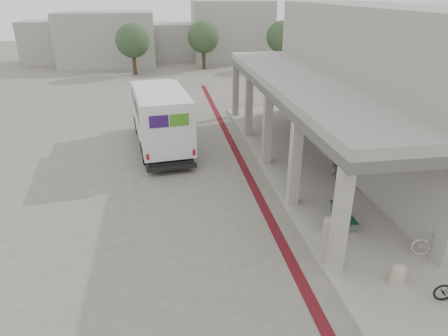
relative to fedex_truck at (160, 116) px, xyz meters
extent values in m
plane|color=#656257|center=(2.74, -7.56, -1.69)|extent=(120.00, 120.00, 0.00)
cube|color=#521016|center=(3.74, -5.56, -1.68)|extent=(0.35, 40.00, 0.01)
cube|color=gray|center=(6.74, -7.56, -1.63)|extent=(4.40, 28.00, 0.12)
cube|color=gray|center=(10.09, -3.06, 1.81)|extent=(4.30, 17.00, 7.00)
cube|color=#53514E|center=(6.34, -3.06, 1.81)|extent=(3.40, 16.90, 0.35)
cube|color=gray|center=(6.34, -3.06, 2.16)|extent=(3.40, 16.90, 0.35)
cube|color=#9A9891|center=(-5.26, 26.44, 1.06)|extent=(10.00, 6.00, 5.50)
cube|color=#9A9891|center=(1.74, 30.44, 0.31)|extent=(8.00, 6.00, 4.00)
cube|color=#9A9891|center=(8.74, 28.44, 1.56)|extent=(9.00, 6.00, 6.50)
cube|color=#9A9891|center=(-11.26, 29.44, 0.56)|extent=(7.00, 5.00, 4.50)
cylinder|color=#38281C|center=(-2.26, 20.44, -0.49)|extent=(0.36, 0.36, 2.40)
sphere|color=#273E24|center=(-2.26, 20.44, 1.51)|extent=(3.20, 3.20, 3.20)
cylinder|color=#38281C|center=(4.74, 22.44, -0.49)|extent=(0.36, 0.36, 2.40)
sphere|color=#273E24|center=(4.74, 22.44, 1.51)|extent=(3.20, 3.20, 3.20)
cylinder|color=#38281C|center=(12.74, 21.44, -0.49)|extent=(0.36, 0.36, 2.40)
sphere|color=#273E24|center=(12.74, 21.44, 1.51)|extent=(3.20, 3.20, 3.20)
cube|color=black|center=(0.00, -0.03, -1.30)|extent=(2.81, 7.02, 0.29)
cube|color=silver|center=(0.10, -0.91, 0.21)|extent=(2.90, 5.31, 2.54)
cube|color=silver|center=(-0.28, 2.44, 0.07)|extent=(2.54, 2.11, 2.24)
cube|color=silver|center=(-0.39, 3.46, -0.76)|extent=(2.20, 0.83, 0.78)
cube|color=black|center=(-0.37, 3.21, 0.60)|extent=(2.19, 0.72, 1.02)
cube|color=black|center=(0.40, -3.52, -1.35)|extent=(2.26, 0.50, 0.18)
cube|color=#2D1254|center=(-1.14, -0.36, 0.65)|extent=(0.17, 1.36, 0.73)
cube|color=#3D861D|center=(-0.97, -1.82, 0.65)|extent=(0.17, 1.36, 0.73)
cube|color=#2D1254|center=(-0.04, -3.51, 0.80)|extent=(0.83, 0.12, 0.54)
cube|color=#3D861D|center=(0.83, -3.41, 0.80)|extent=(0.83, 0.12, 0.54)
cylinder|color=black|center=(-1.30, 2.37, -1.25)|extent=(0.37, 0.90, 0.88)
cylinder|color=black|center=(0.73, 2.60, -1.25)|extent=(0.37, 0.90, 0.88)
cylinder|color=black|center=(-0.79, -2.09, -1.25)|extent=(0.37, 0.90, 0.88)
cylinder|color=black|center=(1.25, -1.86, -1.25)|extent=(0.37, 0.90, 0.88)
cube|color=slate|center=(6.16, -9.36, -1.39)|extent=(0.36, 0.08, 0.35)
cube|color=slate|center=(6.19, -7.96, -1.39)|extent=(0.36, 0.08, 0.35)
cube|color=#103221|center=(6.04, -8.66, -1.20)|extent=(0.14, 1.68, 0.04)
cube|color=#103221|center=(6.18, -8.66, -1.20)|extent=(0.14, 1.68, 0.04)
cube|color=#103221|center=(6.31, -8.67, -1.20)|extent=(0.14, 1.68, 0.04)
cylinder|color=tan|center=(6.31, -11.95, -1.36)|extent=(0.42, 0.42, 0.42)
sphere|color=tan|center=(6.31, -11.95, -1.15)|extent=(0.42, 0.42, 0.42)
cylinder|color=gray|center=(5.38, -9.32, -1.36)|extent=(0.42, 0.42, 0.42)
sphere|color=gray|center=(5.38, -9.32, -1.15)|extent=(0.42, 0.42, 0.42)
cube|color=slate|center=(7.74, -5.15, -1.01)|extent=(0.54, 0.70, 1.11)
imported|color=#B8B5A1|center=(8.10, -11.06, -1.11)|extent=(1.57, 0.91, 0.91)
camera|label=1|loc=(0.15, -19.95, 5.89)|focal=32.00mm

